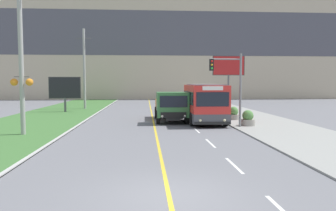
{
  "coord_description": "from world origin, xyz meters",
  "views": [
    {
      "loc": [
        -0.65,
        -8.98,
        3.19
      ],
      "look_at": [
        1.1,
        16.15,
        1.4
      ],
      "focal_mm": 35.0,
      "sensor_mm": 36.0,
      "label": 1
    }
  ],
  "objects_px": {
    "dump_truck": "(171,107)",
    "planter_round_near": "(248,119)",
    "city_bus": "(205,104)",
    "billboard_small": "(65,89)",
    "utility_pole_near": "(21,56)",
    "billboard_large": "(229,68)",
    "utility_pole_far": "(84,69)",
    "planter_round_second": "(234,114)",
    "traffic_light_mast": "(231,80)"
  },
  "relations": [
    {
      "from": "dump_truck",
      "to": "planter_round_near",
      "type": "relative_size",
      "value": 5.94
    },
    {
      "from": "city_bus",
      "to": "billboard_small",
      "type": "height_order",
      "value": "billboard_small"
    },
    {
      "from": "utility_pole_near",
      "to": "billboard_large",
      "type": "distance_m",
      "value": 29.91
    },
    {
      "from": "utility_pole_far",
      "to": "billboard_small",
      "type": "bearing_deg",
      "value": -108.5
    },
    {
      "from": "dump_truck",
      "to": "planter_round_second",
      "type": "relative_size",
      "value": 6.19
    },
    {
      "from": "utility_pole_far",
      "to": "planter_round_second",
      "type": "bearing_deg",
      "value": -41.75
    },
    {
      "from": "billboard_large",
      "to": "planter_round_second",
      "type": "relative_size",
      "value": 6.29
    },
    {
      "from": "utility_pole_far",
      "to": "traffic_light_mast",
      "type": "height_order",
      "value": "utility_pole_far"
    },
    {
      "from": "billboard_small",
      "to": "city_bus",
      "type": "bearing_deg",
      "value": -39.4
    },
    {
      "from": "billboard_large",
      "to": "planter_round_near",
      "type": "relative_size",
      "value": 6.04
    },
    {
      "from": "utility_pole_near",
      "to": "billboard_large",
      "type": "height_order",
      "value": "utility_pole_near"
    },
    {
      "from": "utility_pole_far",
      "to": "billboard_large",
      "type": "bearing_deg",
      "value": 11.41
    },
    {
      "from": "billboard_large",
      "to": "planter_round_second",
      "type": "height_order",
      "value": "billboard_large"
    },
    {
      "from": "billboard_small",
      "to": "planter_round_near",
      "type": "xyz_separation_m",
      "value": [
        15.99,
        -12.9,
        -1.95
      ]
    },
    {
      "from": "city_bus",
      "to": "planter_round_second",
      "type": "xyz_separation_m",
      "value": [
        2.77,
        1.86,
        -0.99
      ]
    },
    {
      "from": "dump_truck",
      "to": "planter_round_near",
      "type": "height_order",
      "value": "dump_truck"
    },
    {
      "from": "dump_truck",
      "to": "planter_round_near",
      "type": "xyz_separation_m",
      "value": [
        5.29,
        -3.03,
        -0.65
      ]
    },
    {
      "from": "dump_truck",
      "to": "traffic_light_mast",
      "type": "bearing_deg",
      "value": -42.96
    },
    {
      "from": "planter_round_second",
      "to": "utility_pole_far",
      "type": "bearing_deg",
      "value": 138.25
    },
    {
      "from": "planter_round_near",
      "to": "dump_truck",
      "type": "bearing_deg",
      "value": 150.2
    },
    {
      "from": "dump_truck",
      "to": "billboard_small",
      "type": "height_order",
      "value": "billboard_small"
    },
    {
      "from": "city_bus",
      "to": "planter_round_second",
      "type": "relative_size",
      "value": 5.5
    },
    {
      "from": "planter_round_second",
      "to": "dump_truck",
      "type": "bearing_deg",
      "value": -170.73
    },
    {
      "from": "traffic_light_mast",
      "to": "planter_round_near",
      "type": "xyz_separation_m",
      "value": [
        1.44,
        0.56,
        -2.76
      ]
    },
    {
      "from": "utility_pole_far",
      "to": "traffic_light_mast",
      "type": "xyz_separation_m",
      "value": [
        13.19,
        -17.52,
        -1.5
      ]
    },
    {
      "from": "utility_pole_near",
      "to": "dump_truck",
      "type": "bearing_deg",
      "value": 30.97
    },
    {
      "from": "utility_pole_near",
      "to": "utility_pole_far",
      "type": "relative_size",
      "value": 1.05
    },
    {
      "from": "planter_round_near",
      "to": "city_bus",
      "type": "bearing_deg",
      "value": 143.61
    },
    {
      "from": "billboard_small",
      "to": "planter_round_second",
      "type": "height_order",
      "value": "billboard_small"
    },
    {
      "from": "city_bus",
      "to": "utility_pole_far",
      "type": "bearing_deg",
      "value": 128.49
    },
    {
      "from": "utility_pole_near",
      "to": "billboard_small",
      "type": "relative_size",
      "value": 2.66
    },
    {
      "from": "traffic_light_mast",
      "to": "planter_round_second",
      "type": "xyz_separation_m",
      "value": [
        1.46,
        4.45,
        -2.78
      ]
    },
    {
      "from": "dump_truck",
      "to": "city_bus",
      "type": "bearing_deg",
      "value": -21.49
    },
    {
      "from": "city_bus",
      "to": "planter_round_near",
      "type": "relative_size",
      "value": 5.28
    },
    {
      "from": "billboard_large",
      "to": "planter_round_near",
      "type": "distance_m",
      "value": 21.55
    },
    {
      "from": "utility_pole_far",
      "to": "billboard_large",
      "type": "relative_size",
      "value": 1.42
    },
    {
      "from": "dump_truck",
      "to": "billboard_small",
      "type": "xyz_separation_m",
      "value": [
        -10.71,
        9.88,
        1.3
      ]
    },
    {
      "from": "utility_pole_far",
      "to": "billboard_large",
      "type": "xyz_separation_m",
      "value": [
        18.51,
        3.74,
        0.31
      ]
    },
    {
      "from": "city_bus",
      "to": "billboard_large",
      "type": "xyz_separation_m",
      "value": [
        6.63,
        18.67,
        3.6
      ]
    },
    {
      "from": "utility_pole_far",
      "to": "planter_round_second",
      "type": "xyz_separation_m",
      "value": [
        14.65,
        -13.08,
        -4.28
      ]
    },
    {
      "from": "planter_round_near",
      "to": "billboard_large",
      "type": "bearing_deg",
      "value": 79.4
    },
    {
      "from": "city_bus",
      "to": "billboard_small",
      "type": "distance_m",
      "value": 17.16
    },
    {
      "from": "traffic_light_mast",
      "to": "billboard_large",
      "type": "relative_size",
      "value": 0.77
    },
    {
      "from": "traffic_light_mast",
      "to": "planter_round_near",
      "type": "relative_size",
      "value": 4.65
    },
    {
      "from": "city_bus",
      "to": "planter_round_near",
      "type": "height_order",
      "value": "city_bus"
    },
    {
      "from": "billboard_large",
      "to": "traffic_light_mast",
      "type": "bearing_deg",
      "value": -104.03
    },
    {
      "from": "billboard_large",
      "to": "dump_truck",
      "type": "bearing_deg",
      "value": -117.39
    },
    {
      "from": "utility_pole_near",
      "to": "utility_pole_far",
      "type": "height_order",
      "value": "utility_pole_near"
    },
    {
      "from": "utility_pole_far",
      "to": "utility_pole_near",
      "type": "bearing_deg",
      "value": -90.43
    },
    {
      "from": "dump_truck",
      "to": "planter_round_second",
      "type": "height_order",
      "value": "dump_truck"
    }
  ]
}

